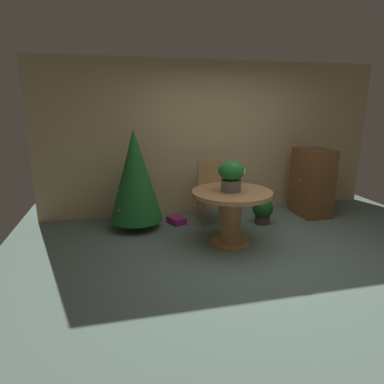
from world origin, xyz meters
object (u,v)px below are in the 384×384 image
(flower_vase, at_px, (232,174))
(gift_box_purple, at_px, (176,220))
(wooden_cabinet, at_px, (312,182))
(holiday_tree, at_px, (135,176))
(wooden_chair_far, at_px, (211,189))
(potted_plant, at_px, (263,210))
(round_dining_table, at_px, (231,208))

(flower_vase, xyz_separation_m, gift_box_purple, (-0.56, 0.99, -0.93))
(wooden_cabinet, bearing_deg, holiday_tree, 179.75)
(wooden_chair_far, relative_size, gift_box_purple, 2.79)
(holiday_tree, distance_m, potted_plant, 2.10)
(round_dining_table, height_order, holiday_tree, holiday_tree)
(gift_box_purple, bearing_deg, holiday_tree, -174.70)
(potted_plant, bearing_deg, gift_box_purple, 166.72)
(round_dining_table, relative_size, holiday_tree, 0.70)
(wooden_chair_far, xyz_separation_m, holiday_tree, (-1.22, -0.05, 0.29))
(holiday_tree, height_order, gift_box_purple, holiday_tree)
(gift_box_purple, height_order, potted_plant, potted_plant)
(holiday_tree, xyz_separation_m, wooden_cabinet, (3.00, -0.01, -0.26))
(holiday_tree, bearing_deg, wooden_cabinet, -0.25)
(round_dining_table, relative_size, flower_vase, 2.65)
(flower_vase, bearing_deg, gift_box_purple, 119.50)
(wooden_chair_far, height_order, holiday_tree, holiday_tree)
(holiday_tree, distance_m, gift_box_purple, 1.01)
(flower_vase, distance_m, potted_plant, 1.29)
(round_dining_table, xyz_separation_m, flower_vase, (-0.02, -0.02, 0.46))
(wooden_chair_far, height_order, potted_plant, wooden_chair_far)
(flower_vase, bearing_deg, wooden_chair_far, 88.85)
(wooden_chair_far, bearing_deg, gift_box_purple, 179.12)
(holiday_tree, bearing_deg, wooden_chair_far, 2.35)
(wooden_cabinet, distance_m, potted_plant, 1.10)
(round_dining_table, bearing_deg, wooden_chair_far, 90.00)
(round_dining_table, height_order, gift_box_purple, round_dining_table)
(flower_vase, distance_m, wooden_chair_far, 1.08)
(wooden_chair_far, height_order, wooden_cabinet, wooden_cabinet)
(holiday_tree, distance_m, wooden_cabinet, 3.01)
(round_dining_table, height_order, wooden_cabinet, wooden_cabinet)
(flower_vase, xyz_separation_m, wooden_cabinet, (1.81, 0.92, -0.41))
(flower_vase, height_order, potted_plant, flower_vase)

